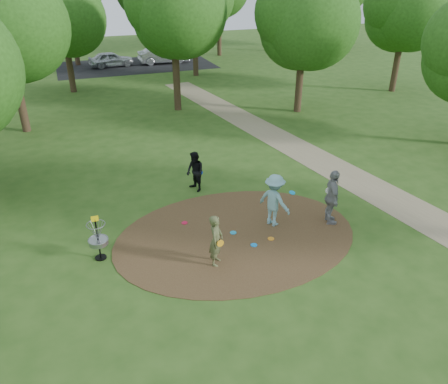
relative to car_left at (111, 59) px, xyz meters
name	(u,v)px	position (x,y,z in m)	size (l,w,h in m)	color
ground	(236,236)	(0.18, -30.02, -0.68)	(100.00, 100.00, 0.00)	#2D5119
dirt_clearing	(236,235)	(0.18, -30.02, -0.67)	(8.40, 8.40, 0.02)	#47301C
footpath	(360,182)	(6.68, -28.02, -0.67)	(2.00, 40.00, 0.01)	#8C7A5B
parking_lot	(136,65)	(2.18, -0.02, -0.67)	(14.00, 8.00, 0.01)	black
player_observer_with_disc	(216,240)	(-0.98, -31.25, 0.17)	(0.67, 0.74, 1.69)	#535933
player_throwing_with_disc	(274,200)	(1.70, -29.78, 0.29)	(1.46, 1.44, 1.93)	#7FB4BD
player_walking_with_disc	(195,172)	(-0.11, -26.27, 0.16)	(0.83, 0.95, 1.66)	black
player_waiting_with_disc	(332,197)	(3.63, -30.39, 0.34)	(0.86, 1.29, 2.04)	gray
disc_ground_cyan	(233,233)	(0.14, -29.85, -0.65)	(0.22, 0.22, 0.02)	#199CCC
disc_ground_blue	(254,245)	(0.50, -30.79, -0.65)	(0.22, 0.22, 0.02)	#0D89EC
disc_ground_red	(185,223)	(-1.26, -28.64, -0.65)	(0.22, 0.22, 0.02)	red
car_left	(111,59)	(0.00, 0.00, 0.00)	(1.60, 3.97, 1.35)	#ADB1B5
car_right	(163,55)	(4.84, -0.14, 0.09)	(1.63, 4.68, 1.54)	#A2A3AA
disc_ground_orange	(271,239)	(1.19, -30.65, -0.65)	(0.22, 0.22, 0.02)	orange
disc_golf_basket	(97,235)	(-4.32, -29.72, 0.20)	(0.63, 0.63, 1.54)	black
tree_ring	(224,39)	(2.93, -21.46, 4.48)	(36.71, 44.99, 8.85)	#332316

